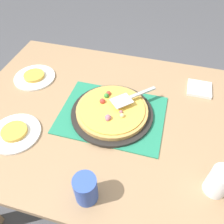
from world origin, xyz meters
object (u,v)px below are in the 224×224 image
plate_near_left (35,77)px  plate_far_right (15,133)px  cup_near (86,189)px  cup_far (219,181)px  napkin_stack (199,89)px  served_slice_right (14,131)px  pizza (112,110)px  pizza_server (131,97)px  pizza_pan (112,113)px  served_slice_left (34,76)px

plate_near_left → plate_far_right: 0.38m
cup_near → cup_far: size_ratio=1.00×
napkin_stack → served_slice_right: bearing=33.5°
pizza → pizza_server: size_ratio=1.70×
pizza_pan → plate_near_left: 0.50m
pizza → cup_far: 0.52m
plate_far_right → pizza_server: size_ratio=1.13×
pizza_pan → napkin_stack: 0.49m
pizza → served_slice_right: pizza is taller
cup_far → served_slice_right: bearing=-2.1°
plate_near_left → cup_near: size_ratio=1.83×
plate_far_right → served_slice_right: served_slice_right is taller
pizza → cup_near: (-0.02, 0.40, 0.03)m
served_slice_right → cup_near: cup_near is taller
pizza → served_slice_left: pizza is taller
served_slice_left → served_slice_right: size_ratio=1.00×
cup_far → pizza: bearing=-29.0°
cup_near → pizza_pan: bearing=-87.4°
plate_far_right → served_slice_right: 0.01m
cup_near → cup_far: bearing=-161.2°
plate_far_right → cup_near: size_ratio=1.83×
plate_far_right → napkin_stack: (-0.77, -0.51, 0.00)m
plate_near_left → served_slice_right: served_slice_right is taller
served_slice_right → napkin_stack: 0.92m
cup_near → napkin_stack: (-0.37, -0.69, -0.05)m
napkin_stack → cup_far: bearing=96.2°
pizza → plate_far_right: (0.38, 0.22, -0.03)m
pizza → napkin_stack: pizza is taller
served_slice_left → napkin_stack: size_ratio=0.92×
plate_near_left → plate_far_right: same height
cup_far → napkin_stack: 0.54m
pizza_pan → plate_far_right: size_ratio=1.73×
pizza_pan → plate_far_right: bearing=30.2°
plate_far_right → cup_near: 0.44m
pizza_pan → served_slice_right: 0.44m
cup_far → pizza_server: size_ratio=0.62×
served_slice_left → napkin_stack: 0.88m
served_slice_left → plate_far_right: bearing=105.9°
pizza_pan → cup_far: bearing=151.0°
plate_far_right → cup_near: cup_near is taller
plate_far_right → napkin_stack: napkin_stack is taller
cup_far → plate_near_left: bearing=-23.2°
plate_far_right → cup_far: bearing=177.9°
cup_near → cup_far: (-0.43, -0.15, 0.00)m
cup_far → napkin_stack: cup_far is taller
cup_far → pizza_server: cup_far is taller
pizza_pan → napkin_stack: (-0.39, -0.29, -0.01)m
served_slice_right → pizza_server: pizza_server is taller
plate_far_right → plate_near_left: bearing=-74.1°
plate_near_left → served_slice_left: (0.00, 0.00, 0.01)m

